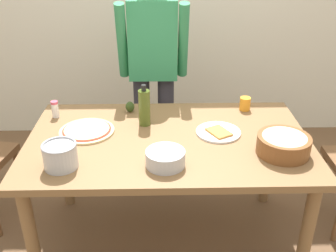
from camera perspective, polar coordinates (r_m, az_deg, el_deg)
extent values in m
plane|color=brown|center=(2.71, 0.03, -15.91)|extent=(8.00, 8.00, 0.00)
cube|color=brown|center=(2.27, 0.03, -2.15)|extent=(1.60, 0.96, 0.04)
cylinder|color=brown|center=(2.27, -18.93, -15.69)|extent=(0.07, 0.07, 0.72)
cylinder|color=brown|center=(2.30, 19.19, -15.09)|extent=(0.07, 0.07, 0.72)
cylinder|color=brown|center=(2.88, -14.68, -4.90)|extent=(0.07, 0.07, 0.72)
cylinder|color=brown|center=(2.91, 14.22, -4.56)|extent=(0.07, 0.07, 0.72)
cylinder|color=#2D2D38|center=(3.09, -3.65, -0.33)|extent=(0.12, 0.12, 0.85)
cylinder|color=#2D2D38|center=(3.08, -0.31, -0.29)|extent=(0.12, 0.12, 0.85)
cube|color=#338C59|center=(2.83, -2.21, 12.36)|extent=(0.34, 0.20, 0.55)
cylinder|color=#338C59|center=(2.79, -6.64, 12.00)|extent=(0.07, 0.21, 0.55)
cylinder|color=#338C59|center=(2.78, 2.20, 12.12)|extent=(0.07, 0.21, 0.55)
cylinder|color=brown|center=(3.04, -20.52, -7.04)|extent=(0.04, 0.04, 0.45)
cylinder|color=brown|center=(3.02, 21.03, -7.43)|extent=(0.04, 0.04, 0.45)
cylinder|color=beige|center=(2.36, -11.58, -0.70)|extent=(0.32, 0.32, 0.01)
cylinder|color=#B22D1E|center=(2.36, -11.60, -0.53)|extent=(0.28, 0.28, 0.00)
cylinder|color=beige|center=(2.36, -11.61, -0.45)|extent=(0.26, 0.26, 0.00)
cylinder|color=white|center=(2.32, 7.24, -0.88)|extent=(0.26, 0.26, 0.01)
cube|color=#CC8438|center=(2.30, 7.33, -0.85)|extent=(0.15, 0.17, 0.01)
cylinder|color=brown|center=(2.17, 16.25, -2.62)|extent=(0.28, 0.28, 0.10)
ellipsoid|color=beige|center=(2.15, 16.39, -1.70)|extent=(0.25, 0.25, 0.05)
cylinder|color=#B7B7BC|center=(1.99, -0.39, -4.65)|extent=(0.20, 0.20, 0.08)
cylinder|color=#47561E|center=(2.36, -3.42, 2.62)|extent=(0.07, 0.07, 0.22)
cylinder|color=black|center=(2.31, -3.51, 5.50)|extent=(0.03, 0.03, 0.04)
cylinder|color=#B7B7BC|center=(2.04, -15.23, -4.23)|extent=(0.17, 0.17, 0.12)
torus|color=#A5A5AD|center=(2.01, -15.45, -2.67)|extent=(0.17, 0.17, 0.01)
cylinder|color=orange|center=(2.63, 11.01, 3.17)|extent=(0.07, 0.07, 0.08)
cylinder|color=white|center=(2.58, -15.90, 2.18)|extent=(0.04, 0.04, 0.09)
cylinder|color=#D84C66|center=(2.56, -16.05, 3.26)|extent=(0.04, 0.04, 0.02)
ellipsoid|color=#2D4219|center=(2.56, -5.49, 2.76)|extent=(0.06, 0.06, 0.07)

